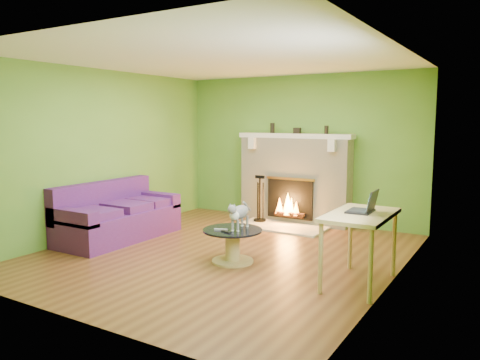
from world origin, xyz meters
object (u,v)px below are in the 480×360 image
object	(u,v)px
sofa	(117,217)
coffee_table	(233,243)
desk	(360,222)
cat	(240,215)

from	to	relation	value
sofa	coffee_table	xyz separation A→B (m)	(2.18, -0.11, -0.09)
coffee_table	desk	bearing A→B (deg)	1.28
desk	coffee_table	bearing A→B (deg)	-178.72
cat	sofa	bearing A→B (deg)	171.77
sofa	cat	world-z (taller)	sofa
desk	sofa	bearing A→B (deg)	178.84
sofa	coffee_table	size ratio (longest dim) A/B	2.53
desk	cat	bearing A→B (deg)	179.50
sofa	cat	bearing A→B (deg)	-1.61
coffee_table	cat	bearing A→B (deg)	32.01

